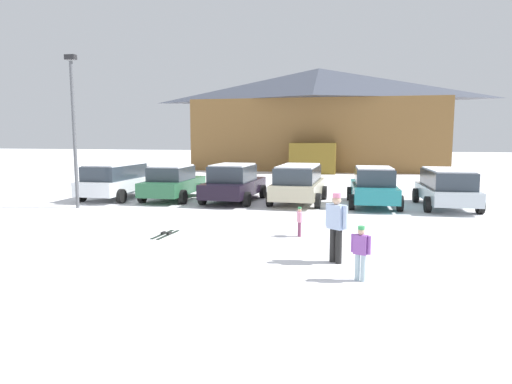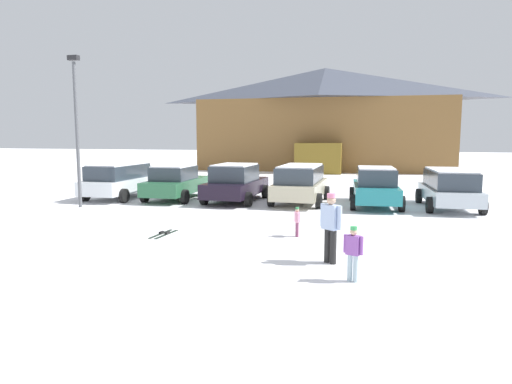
# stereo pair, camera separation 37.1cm
# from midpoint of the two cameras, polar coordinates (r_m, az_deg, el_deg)

# --- Properties ---
(ground) EXTENTS (160.00, 160.00, 0.00)m
(ground) POSITION_cam_midpoint_polar(r_m,az_deg,el_deg) (9.15, -11.78, -12.30)
(ground) COLOR white
(ski_lodge) EXTENTS (21.78, 10.41, 8.86)m
(ski_lodge) POSITION_cam_midpoint_polar(r_m,az_deg,el_deg) (41.39, 8.81, 9.08)
(ski_lodge) COLOR brown
(ski_lodge) RESTS_ON ground
(parked_white_suv) EXTENTS (2.26, 4.35, 1.67)m
(parked_white_suv) POSITION_cam_midpoint_polar(r_m,az_deg,el_deg) (22.79, -16.27, 1.51)
(parked_white_suv) COLOR white
(parked_white_suv) RESTS_ON ground
(parked_green_coupe) EXTENTS (2.22, 4.34, 1.62)m
(parked_green_coupe) POSITION_cam_midpoint_polar(r_m,az_deg,el_deg) (21.80, -9.56, 1.23)
(parked_green_coupe) COLOR #296440
(parked_green_coupe) RESTS_ON ground
(parked_black_sedan) EXTENTS (2.37, 4.58, 1.72)m
(parked_black_sedan) POSITION_cam_midpoint_polar(r_m,az_deg,el_deg) (20.82, -2.05, 1.17)
(parked_black_sedan) COLOR black
(parked_black_sedan) RESTS_ON ground
(parked_beige_suv) EXTENTS (2.33, 4.52, 1.70)m
(parked_beige_suv) POSITION_cam_midpoint_polar(r_m,az_deg,el_deg) (20.42, 6.08, 1.17)
(parked_beige_suv) COLOR #B9B191
(parked_beige_suv) RESTS_ON ground
(parked_teal_hatchback) EXTENTS (2.29, 4.55, 1.68)m
(parked_teal_hatchback) POSITION_cam_midpoint_polar(r_m,az_deg,el_deg) (20.14, 15.22, 0.66)
(parked_teal_hatchback) COLOR teal
(parked_teal_hatchback) RESTS_ON ground
(parked_silver_wagon) EXTENTS (2.32, 4.51, 1.63)m
(parked_silver_wagon) POSITION_cam_midpoint_polar(r_m,az_deg,el_deg) (20.47, 23.49, 0.53)
(parked_silver_wagon) COLOR silver
(parked_silver_wagon) RESTS_ON ground
(skier_child_in_purple_jacket) EXTENTS (0.41, 0.26, 1.16)m
(skier_child_in_purple_jacket) POSITION_cam_midpoint_polar(r_m,az_deg,el_deg) (9.70, 13.13, -7.15)
(skier_child_in_purple_jacket) COLOR #9DB7C2
(skier_child_in_purple_jacket) RESTS_ON ground
(skier_adult_in_blue_parka) EXTENTS (0.53, 0.43, 1.67)m
(skier_adult_in_blue_parka) POSITION_cam_midpoint_polar(r_m,az_deg,el_deg) (10.91, 10.29, -3.97)
(skier_adult_in_blue_parka) COLOR black
(skier_adult_in_blue_parka) RESTS_ON ground
(skier_child_in_pink_snowsuit) EXTENTS (0.19, 0.32, 0.89)m
(skier_child_in_pink_snowsuit) POSITION_cam_midpoint_polar(r_m,az_deg,el_deg) (13.69, 5.94, -3.51)
(skier_child_in_pink_snowsuit) COLOR #7D3D5C
(skier_child_in_pink_snowsuit) RESTS_ON ground
(pair_of_skis) EXTENTS (0.40, 1.34, 0.08)m
(pair_of_skis) POSITION_cam_midpoint_polar(r_m,az_deg,el_deg) (14.26, -10.72, -5.14)
(pair_of_skis) COLOR black
(pair_of_skis) RESTS_ON ground
(lamp_post) EXTENTS (0.44, 0.24, 6.23)m
(lamp_post) POSITION_cam_midpoint_polar(r_m,az_deg,el_deg) (20.35, -21.02, 7.93)
(lamp_post) COLOR #515459
(lamp_post) RESTS_ON ground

